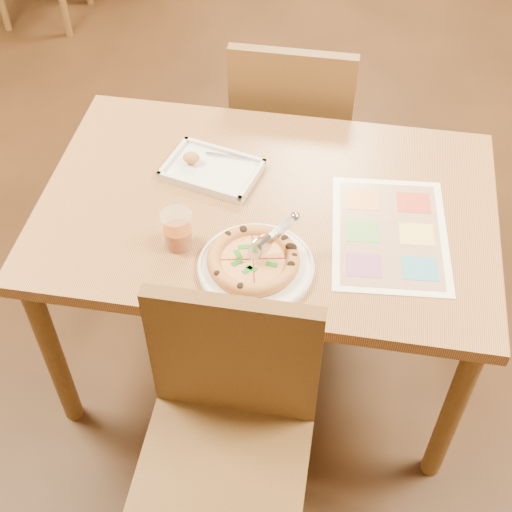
% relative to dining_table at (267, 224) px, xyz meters
% --- Properties ---
extents(dining_table, '(1.30, 0.85, 0.72)m').
position_rel_dining_table_xyz_m(dining_table, '(0.00, 0.00, 0.00)').
color(dining_table, '#A77242').
rests_on(dining_table, ground).
extents(chair_near, '(0.42, 0.42, 0.47)m').
position_rel_dining_table_xyz_m(chair_near, '(0.00, -0.60, -0.07)').
color(chair_near, brown).
rests_on(chair_near, ground).
extents(chair_far, '(0.42, 0.42, 0.47)m').
position_rel_dining_table_xyz_m(chair_far, '(-0.00, 0.60, -0.07)').
color(chair_far, brown).
rests_on(chair_far, ground).
extents(plate, '(0.40, 0.40, 0.02)m').
position_rel_dining_table_xyz_m(plate, '(0.01, -0.25, 0.09)').
color(plate, silver).
rests_on(plate, dining_table).
extents(pizza, '(0.24, 0.24, 0.04)m').
position_rel_dining_table_xyz_m(pizza, '(0.00, -0.25, 0.11)').
color(pizza, '#CB7F45').
rests_on(pizza, plate).
extents(pizza_cutter, '(0.11, 0.12, 0.09)m').
position_rel_dining_table_xyz_m(pizza_cutter, '(0.05, -0.21, 0.17)').
color(pizza_cutter, silver).
rests_on(pizza_cutter, pizza).
extents(appetizer_tray, '(0.31, 0.25, 0.05)m').
position_rel_dining_table_xyz_m(appetizer_tray, '(-0.19, 0.10, 0.10)').
color(appetizer_tray, silver).
rests_on(appetizer_tray, dining_table).
extents(glass_tumbler, '(0.09, 0.09, 0.11)m').
position_rel_dining_table_xyz_m(glass_tumbler, '(-0.21, -0.20, 0.13)').
color(glass_tumbler, '#86340A').
rests_on(glass_tumbler, dining_table).
extents(menu, '(0.35, 0.46, 0.00)m').
position_rel_dining_table_xyz_m(menu, '(0.35, -0.06, 0.09)').
color(menu, white).
rests_on(menu, dining_table).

